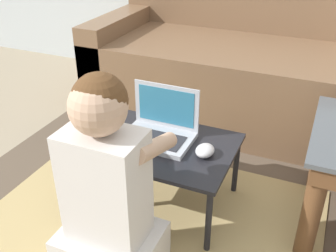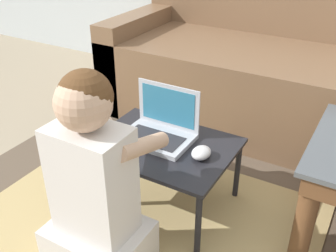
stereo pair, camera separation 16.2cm
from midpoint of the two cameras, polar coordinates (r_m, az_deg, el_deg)
The scene contains 7 objects.
ground_plane at distance 1.64m, azimuth -2.57°, elevation -15.74°, with size 16.00×16.00×0.00m, color gray.
area_rug at distance 1.66m, azimuth -1.54°, elevation -14.87°, with size 1.88×1.57×0.01m.
couch at distance 2.41m, azimuth 18.71°, elevation 6.77°, with size 2.05×0.85×0.84m.
laptop_desk at distance 1.63m, azimuth 2.10°, elevation -3.61°, with size 0.58×0.44×0.30m.
laptop at distance 1.64m, azimuth 1.55°, elevation -0.67°, with size 0.29×0.20×0.21m.
computer_mouse at distance 1.53m, azimuth 7.89°, elevation -3.96°, with size 0.07×0.09×0.04m.
person_seated at distance 1.32m, azimuth -7.15°, elevation -9.16°, with size 0.34×0.38×0.76m.
Camera 2 is at (0.71, -0.93, 1.16)m, focal length 42.00 mm.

